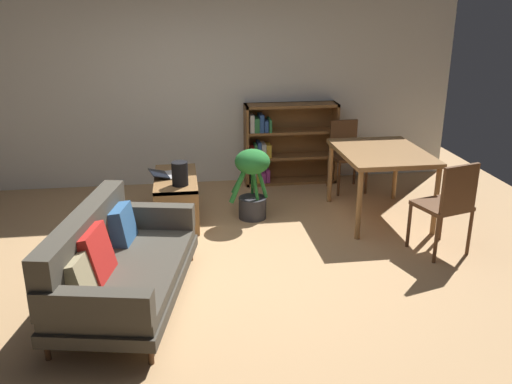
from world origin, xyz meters
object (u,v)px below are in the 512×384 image
(dining_chair_near, at_px, (448,202))
(bookshelf, at_px, (284,143))
(media_console, at_px, (177,199))
(open_laptop, at_px, (170,174))
(desk_speaker, at_px, (180,174))
(dining_chair_far, at_px, (346,151))
(fabric_couch, at_px, (115,262))
(dining_table, at_px, (381,157))
(potted_floor_plant, at_px, (252,178))

(dining_chair_near, xyz_separation_m, bookshelf, (-1.14, 2.47, -0.01))
(media_console, height_order, open_laptop, open_laptop)
(open_laptop, distance_m, desk_speaker, 0.38)
(media_console, xyz_separation_m, dining_chair_far, (2.22, 0.80, 0.26))
(open_laptop, relative_size, dining_chair_far, 0.50)
(fabric_couch, relative_size, dining_table, 1.54)
(media_console, distance_m, open_laptop, 0.29)
(fabric_couch, height_order, media_console, fabric_couch)
(media_console, height_order, desk_speaker, desk_speaker)
(open_laptop, distance_m, dining_chair_far, 2.40)
(dining_chair_far, height_order, bookshelf, bookshelf)
(media_console, height_order, dining_chair_far, dining_chair_far)
(media_console, height_order, potted_floor_plant, potted_floor_plant)
(open_laptop, relative_size, dining_chair_near, 0.47)
(fabric_couch, height_order, potted_floor_plant, potted_floor_plant)
(open_laptop, bearing_deg, media_console, -39.76)
(fabric_couch, bearing_deg, dining_chair_far, 43.30)
(dining_table, height_order, bookshelf, bookshelf)
(media_console, bearing_deg, dining_table, -6.19)
(open_laptop, relative_size, desk_speaker, 1.76)
(fabric_couch, xyz_separation_m, dining_chair_near, (3.10, 0.49, 0.18))
(desk_speaker, bearing_deg, potted_floor_plant, 15.11)
(fabric_couch, distance_m, desk_speaker, 1.59)
(fabric_couch, height_order, desk_speaker, fabric_couch)
(dining_chair_far, bearing_deg, open_laptop, -161.86)
(desk_speaker, bearing_deg, open_laptop, 108.36)
(fabric_couch, xyz_separation_m, open_laptop, (0.44, 1.81, 0.17))
(bookshelf, bearing_deg, fabric_couch, -123.61)
(media_console, distance_m, dining_chair_near, 2.91)
(potted_floor_plant, height_order, bookshelf, bookshelf)
(open_laptop, height_order, bookshelf, bookshelf)
(desk_speaker, xyz_separation_m, dining_chair_near, (2.55, -0.98, -0.09))
(media_console, distance_m, dining_chair_far, 2.37)
(fabric_couch, xyz_separation_m, media_console, (0.50, 1.76, -0.11))
(dining_table, bearing_deg, media_console, 173.81)
(dining_chair_near, bearing_deg, dining_chair_far, 100.50)
(open_laptop, height_order, dining_chair_far, dining_chair_far)
(desk_speaker, bearing_deg, bookshelf, 46.44)
(potted_floor_plant, bearing_deg, fabric_couch, -128.80)
(fabric_couch, xyz_separation_m, bookshelf, (1.96, 2.96, 0.17))
(fabric_couch, bearing_deg, media_console, 74.15)
(potted_floor_plant, bearing_deg, desk_speaker, -164.89)
(potted_floor_plant, distance_m, dining_chair_far, 1.62)
(dining_table, xyz_separation_m, dining_chair_far, (-0.08, 1.05, -0.21))
(fabric_couch, bearing_deg, open_laptop, 76.42)
(dining_table, height_order, dining_chair_far, dining_chair_far)
(open_laptop, distance_m, potted_floor_plant, 0.93)
(potted_floor_plant, bearing_deg, dining_chair_far, 32.69)
(fabric_couch, bearing_deg, desk_speaker, 69.41)
(desk_speaker, xyz_separation_m, dining_chair_far, (2.17, 1.09, -0.13))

